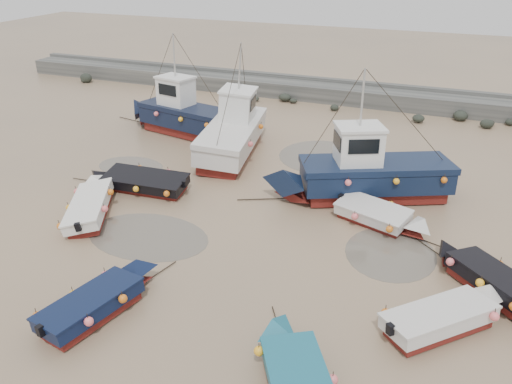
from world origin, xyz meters
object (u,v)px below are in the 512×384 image
dinghy_4 (140,180)px  dinghy_5 (381,214)px  dinghy_0 (93,202)px  person (211,167)px  dinghy_2 (297,376)px  dinghy_3 (449,315)px  dinghy_1 (100,299)px  cabin_boat_2 (363,173)px  dinghy_6 (487,275)px  cabin_boat_0 (180,113)px  cabin_boat_1 (233,129)px

dinghy_4 → dinghy_5: (11.82, 0.76, 0.02)m
dinghy_0 → person: size_ratio=3.48×
dinghy_2 → dinghy_3: same height
dinghy_1 → cabin_boat_2: 13.35m
dinghy_5 → dinghy_6: 5.27m
dinghy_2 → dinghy_1: bearing=143.4°
dinghy_4 → cabin_boat_0: size_ratio=0.69×
dinghy_0 → cabin_boat_1: cabin_boat_1 is taller
dinghy_2 → person: size_ratio=3.00×
dinghy_0 → dinghy_6: bearing=-25.8°
dinghy_1 → dinghy_3: bearing=31.5°
person → dinghy_6: bearing=149.3°
person → dinghy_4: bearing=55.2°
dinghy_2 → dinghy_6: size_ratio=1.12×
cabin_boat_0 → cabin_boat_1: same height
dinghy_3 → person: 15.64m
cabin_boat_1 → cabin_boat_2: 8.93m
cabin_boat_1 → cabin_boat_2: size_ratio=1.10×
cabin_boat_0 → cabin_boat_1: bearing=-98.1°
dinghy_1 → person: size_ratio=3.22×
dinghy_0 → dinghy_2: size_ratio=1.16×
dinghy_3 → dinghy_5: (-3.04, 5.89, 0.01)m
cabin_boat_2 → dinghy_1: bearing=125.8°
dinghy_2 → cabin_boat_1: bearing=88.7°
dinghy_3 → dinghy_4: same height
dinghy_3 → dinghy_5: same height
dinghy_0 → dinghy_6: (16.70, 0.45, 0.01)m
dinghy_0 → cabin_boat_2: size_ratio=0.62×
dinghy_1 → cabin_boat_0: bearing=124.7°
cabin_boat_0 → dinghy_2: bearing=-131.2°
dinghy_4 → dinghy_2: bearing=-133.5°
cabin_boat_0 → dinghy_4: bearing=-153.5°
dinghy_0 → cabin_boat_0: 11.12m
person → dinghy_2: bearing=117.8°
dinghy_0 → dinghy_6: size_ratio=1.30×
dinghy_6 → person: dinghy_6 is taller
dinghy_4 → cabin_boat_0: 8.46m
dinghy_0 → dinghy_3: (15.52, -2.28, 0.01)m
dinghy_4 → cabin_boat_1: bearing=-22.8°
dinghy_5 → dinghy_2: bearing=15.1°
dinghy_3 → cabin_boat_1: bearing=-177.3°
dinghy_3 → person: bearing=-169.5°
cabin_boat_0 → cabin_boat_1: 4.74m
dinghy_3 → cabin_boat_1: cabin_boat_1 is taller
dinghy_1 → dinghy_6: same height
dinghy_1 → cabin_boat_1: size_ratio=0.53×
cabin_boat_1 → person: 3.01m
dinghy_1 → dinghy_6: bearing=41.1°
cabin_boat_0 → cabin_boat_2: (12.71, -5.01, -0.03)m
dinghy_5 → dinghy_6: bearing=72.6°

